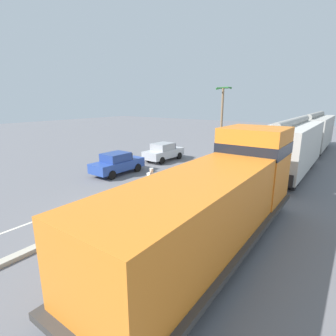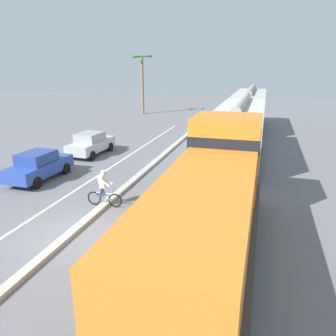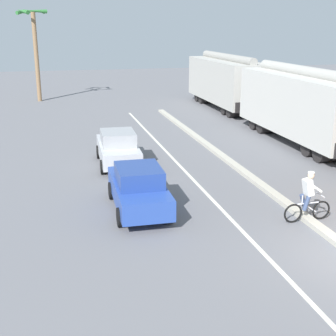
% 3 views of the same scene
% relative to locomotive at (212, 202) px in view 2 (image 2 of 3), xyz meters
% --- Properties ---
extents(ground_plane, '(120.00, 120.00, 0.00)m').
position_rel_locomotive_xyz_m(ground_plane, '(-5.27, -0.49, -1.80)').
color(ground_plane, slate).
extents(median_curb, '(0.36, 36.00, 0.16)m').
position_rel_locomotive_xyz_m(median_curb, '(-5.27, 5.51, -1.72)').
color(median_curb, '#B2AD9E').
rests_on(median_curb, ground).
extents(lane_stripe, '(0.14, 36.00, 0.01)m').
position_rel_locomotive_xyz_m(lane_stripe, '(-7.67, 5.51, -1.79)').
color(lane_stripe, silver).
rests_on(lane_stripe, ground).
extents(locomotive, '(3.10, 11.61, 4.20)m').
position_rel_locomotive_xyz_m(locomotive, '(0.00, 0.00, 0.00)').
color(locomotive, orange).
rests_on(locomotive, ground).
extents(hopper_car_lead, '(2.90, 10.60, 4.18)m').
position_rel_locomotive_xyz_m(hopper_car_lead, '(0.00, 12.16, 0.28)').
color(hopper_car_lead, beige).
rests_on(hopper_car_lead, ground).
extents(hopper_car_middle, '(2.90, 10.60, 4.18)m').
position_rel_locomotive_xyz_m(hopper_car_middle, '(0.00, 23.76, 0.28)').
color(hopper_car_middle, '#AEABA3').
rests_on(hopper_car_middle, ground).
extents(parked_car_blue, '(1.91, 4.24, 1.62)m').
position_rel_locomotive_xyz_m(parked_car_blue, '(-10.52, 4.60, -0.98)').
color(parked_car_blue, '#28479E').
rests_on(parked_car_blue, ground).
extents(parked_car_silver, '(1.96, 4.26, 1.62)m').
position_rel_locomotive_xyz_m(parked_car_silver, '(-10.41, 10.32, -0.98)').
color(parked_car_silver, '#B7BABF').
rests_on(parked_car_silver, ground).
extents(cyclist, '(1.71, 0.48, 1.71)m').
position_rel_locomotive_xyz_m(cyclist, '(-5.29, 2.26, -0.98)').
color(cyclist, black).
rests_on(cyclist, ground).
extents(palm_tree_near, '(2.55, 2.71, 7.63)m').
position_rel_locomotive_xyz_m(palm_tree_near, '(-14.20, 31.11, 3.67)').
color(palm_tree_near, '#846647').
rests_on(palm_tree_near, ground).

